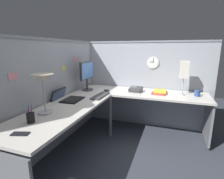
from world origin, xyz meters
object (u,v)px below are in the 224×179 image
object	(u,v)px
office_phone	(136,90)
pen_cup	(31,117)
monitor	(87,74)
laptop	(66,98)
book_stack	(159,92)
wall_clock	(153,63)
desk_lamp_dome	(43,82)
coffee_mug	(197,93)
cell_phone	(20,134)
keyboard	(100,96)
desk_lamp_paper	(184,71)
computer_mouse	(107,90)

from	to	relation	value
office_phone	pen_cup	bearing A→B (deg)	155.42
monitor	laptop	size ratio (longest dim) A/B	1.25
book_stack	wall_clock	xyz separation A→B (m)	(0.33, 0.17, 0.45)
laptop	book_stack	size ratio (longest dim) A/B	1.34
laptop	desk_lamp_dome	bearing A→B (deg)	-171.67
pen_cup	coffee_mug	world-z (taller)	pen_cup
pen_cup	cell_phone	size ratio (longest dim) A/B	1.25
keyboard	desk_lamp_paper	world-z (taller)	desk_lamp_paper
keyboard	pen_cup	distance (m)	1.15
book_stack	keyboard	bearing A→B (deg)	120.68
pen_cup	book_stack	distance (m)	1.96
desk_lamp_dome	book_stack	world-z (taller)	desk_lamp_dome
coffee_mug	cell_phone	bearing A→B (deg)	139.51
laptop	coffee_mug	xyz separation A→B (m)	(0.82, -1.79, 0.02)
monitor	keyboard	world-z (taller)	monitor
pen_cup	desk_lamp_paper	xyz separation A→B (m)	(1.64, -1.46, 0.33)
office_phone	wall_clock	world-z (taller)	wall_clock
laptop	wall_clock	world-z (taller)	wall_clock
cell_phone	desk_lamp_paper	distance (m)	2.34
laptop	cell_phone	distance (m)	1.05
computer_mouse	pen_cup	world-z (taller)	pen_cup
computer_mouse	coffee_mug	world-z (taller)	coffee_mug
office_phone	desk_lamp_paper	size ratio (longest dim) A/B	0.43
computer_mouse	pen_cup	size ratio (longest dim) A/B	0.58
computer_mouse	book_stack	bearing A→B (deg)	-79.28
monitor	cell_phone	bearing A→B (deg)	-173.02
pen_cup	book_stack	bearing A→B (deg)	-34.59
monitor	book_stack	bearing A→B (deg)	-81.31
keyboard	wall_clock	size ratio (longest dim) A/B	1.95
monitor	coffee_mug	size ratio (longest dim) A/B	5.21
pen_cup	office_phone	distance (m)	1.76
desk_lamp_dome	desk_lamp_paper	xyz separation A→B (m)	(1.38, -1.50, 0.02)
desk_lamp_dome	book_stack	distance (m)	1.81
desk_lamp_dome	desk_lamp_paper	size ratio (longest dim) A/B	0.84
book_stack	cell_phone	bearing A→B (deg)	151.12
pen_cup	coffee_mug	size ratio (longest dim) A/B	1.88
monitor	pen_cup	size ratio (longest dim) A/B	2.78
monitor	keyboard	xyz separation A→B (m)	(-0.31, -0.38, -0.28)
computer_mouse	book_stack	world-z (taller)	book_stack
wall_clock	keyboard	bearing A→B (deg)	140.83
office_phone	desk_lamp_paper	distance (m)	0.81
monitor	office_phone	size ratio (longest dim) A/B	2.22
keyboard	wall_clock	world-z (taller)	wall_clock
desk_lamp_dome	book_stack	size ratio (longest dim) A/B	1.49
computer_mouse	cell_phone	xyz separation A→B (m)	(-1.68, 0.15, -0.01)
desk_lamp_paper	coffee_mug	world-z (taller)	desk_lamp_paper
book_stack	pen_cup	bearing A→B (deg)	145.41
laptop	book_stack	world-z (taller)	laptop
coffee_mug	desk_lamp_paper	bearing A→B (deg)	83.77
desk_lamp_dome	office_phone	size ratio (longest dim) A/B	1.97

